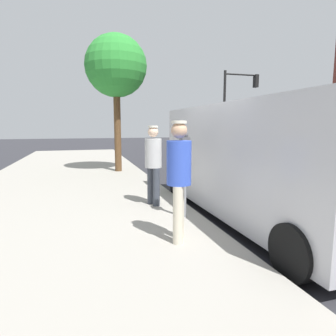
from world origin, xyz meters
The scene contains 8 objects.
ground_plane centered at (0.00, 0.00, 0.00)m, with size 80.00×80.00×0.00m, color #2D2D33.
sidewalk_slab centered at (3.50, 0.00, 0.07)m, with size 5.00×32.00×0.15m, color #9E998E.
parking_meter_near centered at (1.35, 0.00, 1.18)m, with size 0.14×0.18×1.52m.
pedestrian_in_blue centered at (1.78, 0.99, 1.12)m, with size 0.34×0.34×1.69m.
pedestrian_in_gray centered at (1.68, -0.98, 1.08)m, with size 0.34×0.35×1.62m.
parked_van centered at (-0.15, 0.10, 1.15)m, with size 2.18×5.23×2.15m.
traffic_light_corner centered at (-6.50, -12.38, 3.52)m, with size 2.48×0.42×5.20m.
street_tree centered at (1.83, -5.83, 3.79)m, with size 2.14×2.14×4.75m.
Camera 1 is at (3.04, 4.78, 1.76)m, focal length 31.34 mm.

